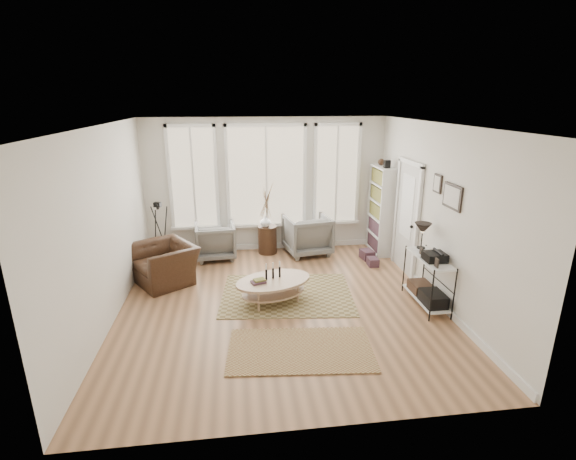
{
  "coord_description": "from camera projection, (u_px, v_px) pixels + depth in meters",
  "views": [
    {
      "loc": [
        -0.67,
        -6.18,
        3.28
      ],
      "look_at": [
        0.2,
        0.6,
        1.1
      ],
      "focal_mm": 26.0,
      "sensor_mm": 36.0,
      "label": 1
    }
  ],
  "objects": [
    {
      "name": "room",
      "position": [
        281.0,
        222.0,
        6.51
      ],
      "size": [
        5.5,
        5.54,
        2.9
      ],
      "color": "#A8764F",
      "rests_on": "ground"
    },
    {
      "name": "bay_window",
      "position": [
        266.0,
        179.0,
        9.0
      ],
      "size": [
        4.14,
        0.12,
        2.24
      ],
      "color": "beige",
      "rests_on": "ground"
    },
    {
      "name": "door",
      "position": [
        407.0,
        215.0,
        7.98
      ],
      "size": [
        0.09,
        1.06,
        2.22
      ],
      "color": "silver",
      "rests_on": "ground"
    },
    {
      "name": "bookcase",
      "position": [
        381.0,
        210.0,
        9.03
      ],
      "size": [
        0.31,
        0.85,
        2.06
      ],
      "color": "white",
      "rests_on": "ground"
    },
    {
      "name": "low_shelf",
      "position": [
        428.0,
        276.0,
        6.77
      ],
      "size": [
        0.38,
        1.08,
        1.3
      ],
      "color": "white",
      "rests_on": "ground"
    },
    {
      "name": "wall_art",
      "position": [
        448.0,
        193.0,
        6.41
      ],
      "size": [
        0.04,
        0.88,
        0.44
      ],
      "color": "black",
      "rests_on": "ground"
    },
    {
      "name": "rug_main",
      "position": [
        287.0,
        294.0,
        7.27
      ],
      "size": [
        2.39,
        1.89,
        0.01
      ],
      "primitive_type": "cube",
      "rotation": [
        0.0,
        0.0,
        -0.1
      ],
      "color": "brown",
      "rests_on": "ground"
    },
    {
      "name": "rug_runner",
      "position": [
        300.0,
        349.0,
        5.66
      ],
      "size": [
        2.04,
        1.26,
        0.01
      ],
      "primitive_type": "cube",
      "rotation": [
        0.0,
        0.0,
        -0.09
      ],
      "color": "brown",
      "rests_on": "ground"
    },
    {
      "name": "coffee_table",
      "position": [
        273.0,
        285.0,
        6.91
      ],
      "size": [
        1.48,
        1.19,
        0.59
      ],
      "color": "tan",
      "rests_on": "ground"
    },
    {
      "name": "armchair_left",
      "position": [
        215.0,
        241.0,
        8.83
      ],
      "size": [
        0.88,
        0.9,
        0.76
      ],
      "primitive_type": "imported",
      "rotation": [
        0.0,
        0.0,
        3.22
      ],
      "color": "slate",
      "rests_on": "ground"
    },
    {
      "name": "armchair_right",
      "position": [
        307.0,
        235.0,
        9.08
      ],
      "size": [
        1.06,
        1.08,
        0.86
      ],
      "primitive_type": "imported",
      "rotation": [
        0.0,
        0.0,
        3.31
      ],
      "color": "slate",
      "rests_on": "ground"
    },
    {
      "name": "side_table",
      "position": [
        267.0,
        217.0,
        8.98
      ],
      "size": [
        0.41,
        0.41,
        1.71
      ],
      "color": "#392317",
      "rests_on": "ground"
    },
    {
      "name": "vase",
      "position": [
        265.0,
        221.0,
        8.99
      ],
      "size": [
        0.28,
        0.28,
        0.25
      ],
      "primitive_type": "imported",
      "rotation": [
        0.0,
        0.0,
        -0.21
      ],
      "color": "silver",
      "rests_on": "side_table"
    },
    {
      "name": "accent_chair",
      "position": [
        164.0,
        263.0,
        7.68
      ],
      "size": [
        1.45,
        1.42,
        0.72
      ],
      "primitive_type": "imported",
      "rotation": [
        0.0,
        0.0,
        -0.98
      ],
      "color": "#392317",
      "rests_on": "ground"
    },
    {
      "name": "tripod_camera",
      "position": [
        161.0,
        237.0,
        8.36
      ],
      "size": [
        0.47,
        0.47,
        1.32
      ],
      "color": "black",
      "rests_on": "ground"
    },
    {
      "name": "book_stack_near",
      "position": [
        367.0,
        254.0,
        8.85
      ],
      "size": [
        0.28,
        0.34,
        0.19
      ],
      "primitive_type": "cube",
      "rotation": [
        0.0,
        0.0,
        0.17
      ],
      "color": "maroon",
      "rests_on": "ground"
    },
    {
      "name": "book_stack_far",
      "position": [
        373.0,
        262.0,
        8.49
      ],
      "size": [
        0.2,
        0.26,
        0.16
      ],
      "primitive_type": "cube",
      "rotation": [
        0.0,
        0.0,
        -0.01
      ],
      "color": "maroon",
      "rests_on": "ground"
    }
  ]
}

